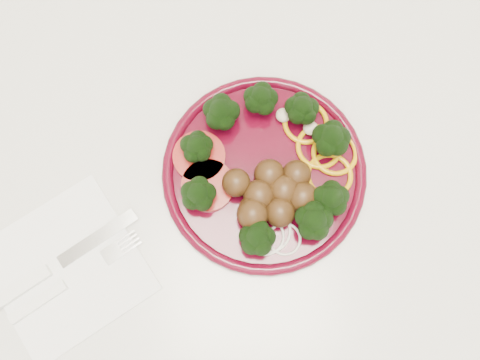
{
  "coord_description": "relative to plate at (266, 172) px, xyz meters",
  "views": [
    {
      "loc": [
        0.13,
        1.57,
        1.54
      ],
      "look_at": [
        0.14,
        1.72,
        0.92
      ],
      "focal_mm": 40.0,
      "sensor_mm": 36.0,
      "label": 1
    }
  ],
  "objects": [
    {
      "name": "plate",
      "position": [
        0.0,
        0.0,
        0.0
      ],
      "size": [
        0.25,
        0.25,
        0.06
      ],
      "rotation": [
        0.0,
        0.0,
        -0.0
      ],
      "color": "#410413",
      "rests_on": "counter"
    },
    {
      "name": "fork",
      "position": [
        -0.25,
        -0.13,
        -0.01
      ],
      "size": [
        0.15,
        0.1,
        0.01
      ],
      "rotation": [
        0.0,
        0.0,
        0.55
      ],
      "color": "white",
      "rests_on": "napkin"
    },
    {
      "name": "knife",
      "position": [
        -0.27,
        -0.1,
        -0.01
      ],
      "size": [
        0.17,
        0.11,
        0.01
      ],
      "rotation": [
        0.0,
        0.0,
        0.55
      ],
      "color": "silver",
      "rests_on": "napkin"
    },
    {
      "name": "counter",
      "position": [
        -0.17,
        -0.03,
        -0.47
      ],
      "size": [
        2.4,
        0.6,
        0.9
      ],
      "color": "silver",
      "rests_on": "ground"
    },
    {
      "name": "napkin",
      "position": [
        -0.24,
        -0.1,
        -0.02
      ],
      "size": [
        0.22,
        0.22,
        0.0
      ],
      "primitive_type": "cube",
      "rotation": [
        0.0,
        0.0,
        0.53
      ],
      "color": "white",
      "rests_on": "counter"
    }
  ]
}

